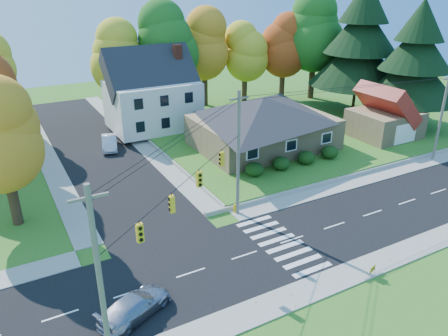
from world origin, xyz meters
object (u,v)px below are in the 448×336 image
object	(u,v)px
ranch_house	(263,121)
white_car	(109,142)
fire_hydrant	(236,208)
silver_sedan	(135,306)

from	to	relation	value
ranch_house	white_car	world-z (taller)	ranch_house
white_car	fire_hydrant	bearing A→B (deg)	-61.47
ranch_house	white_car	distance (m)	16.95
white_car	fire_hydrant	size ratio (longest dim) A/B	5.58
ranch_house	silver_sedan	size ratio (longest dim) A/B	3.24
ranch_house	silver_sedan	bearing A→B (deg)	-138.42
silver_sedan	white_car	world-z (taller)	white_car
ranch_house	fire_hydrant	distance (m)	14.58
silver_sedan	fire_hydrant	world-z (taller)	silver_sedan
ranch_house	fire_hydrant	world-z (taller)	ranch_house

